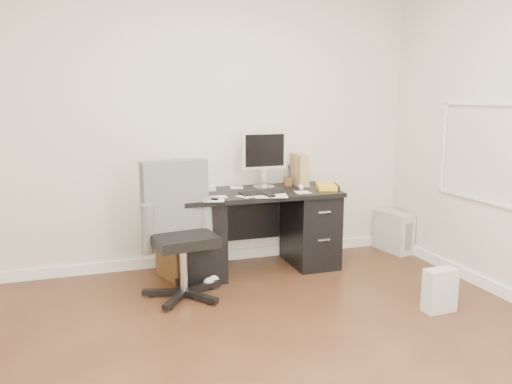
% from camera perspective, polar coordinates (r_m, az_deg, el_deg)
% --- Properties ---
extents(ground, '(4.00, 4.00, 0.00)m').
position_cam_1_polar(ground, '(3.27, 4.20, -18.44)').
color(ground, '#412415').
rests_on(ground, ground).
extents(room_shell, '(4.02, 4.02, 2.71)m').
position_cam_1_polar(room_shell, '(2.90, 5.03, 11.95)').
color(room_shell, beige).
rests_on(room_shell, ground).
extents(desk, '(1.50, 0.70, 0.75)m').
position_cam_1_polar(desk, '(4.67, -0.00, -4.12)').
color(desk, black).
rests_on(desk, ground).
extents(loose_papers, '(1.10, 0.60, 0.00)m').
position_cam_1_polar(loose_papers, '(4.49, -2.22, -0.13)').
color(loose_papers, silver).
rests_on(loose_papers, desk).
extents(lcd_monitor, '(0.45, 0.27, 0.55)m').
position_cam_1_polar(lcd_monitor, '(4.69, 0.91, 3.72)').
color(lcd_monitor, silver).
rests_on(lcd_monitor, desk).
extents(keyboard, '(0.40, 0.17, 0.02)m').
position_cam_1_polar(keyboard, '(4.45, 0.63, -0.08)').
color(keyboard, black).
rests_on(keyboard, desk).
extents(computer_mouse, '(0.08, 0.08, 0.06)m').
position_cam_1_polar(computer_mouse, '(4.63, 5.17, 0.56)').
color(computer_mouse, silver).
rests_on(computer_mouse, desk).
extents(travel_mug, '(0.09, 0.09, 0.20)m').
position_cam_1_polar(travel_mug, '(4.31, -6.65, 0.69)').
color(travel_mug, navy).
rests_on(travel_mug, desk).
extents(white_binder, '(0.16, 0.27, 0.29)m').
position_cam_1_polar(white_binder, '(4.67, -6.92, 2.01)').
color(white_binder, silver).
rests_on(white_binder, desk).
extents(magazine_file, '(0.13, 0.27, 0.31)m').
position_cam_1_polar(magazine_file, '(4.89, 5.01, 2.55)').
color(magazine_file, '#A3814F').
rests_on(magazine_file, desk).
extents(pen_cup, '(0.10, 0.10, 0.21)m').
position_cam_1_polar(pen_cup, '(4.87, 3.68, 1.93)').
color(pen_cup, '#552A18').
rests_on(pen_cup, desk).
extents(yellow_book, '(0.25, 0.28, 0.04)m').
position_cam_1_polar(yellow_book, '(4.75, 8.15, 0.60)').
color(yellow_book, yellow).
rests_on(yellow_book, desk).
extents(paper_remote, '(0.34, 0.29, 0.02)m').
position_cam_1_polar(paper_remote, '(4.36, 1.69, -0.30)').
color(paper_remote, silver).
rests_on(paper_remote, desk).
extents(office_chair, '(0.71, 0.71, 1.10)m').
position_cam_1_polar(office_chair, '(4.02, -8.37, -4.48)').
color(office_chair, '#585B58').
rests_on(office_chair, ground).
extents(pc_tower, '(0.26, 0.45, 0.42)m').
position_cam_1_polar(pc_tower, '(5.46, 15.47, -4.37)').
color(pc_tower, beige).
rests_on(pc_tower, ground).
extents(shopping_bag, '(0.25, 0.19, 0.33)m').
position_cam_1_polar(shopping_bag, '(4.07, 20.27, -10.49)').
color(shopping_bag, silver).
rests_on(shopping_bag, ground).
extents(wicker_basket, '(0.47, 0.47, 0.36)m').
position_cam_1_polar(wicker_basket, '(4.60, -8.32, -7.31)').
color(wicker_basket, '#452714').
rests_on(wicker_basket, ground).
extents(desk_printer, '(0.40, 0.37, 0.19)m').
position_cam_1_polar(desk_printer, '(5.10, 5.76, -6.42)').
color(desk_printer, slate).
rests_on(desk_printer, ground).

